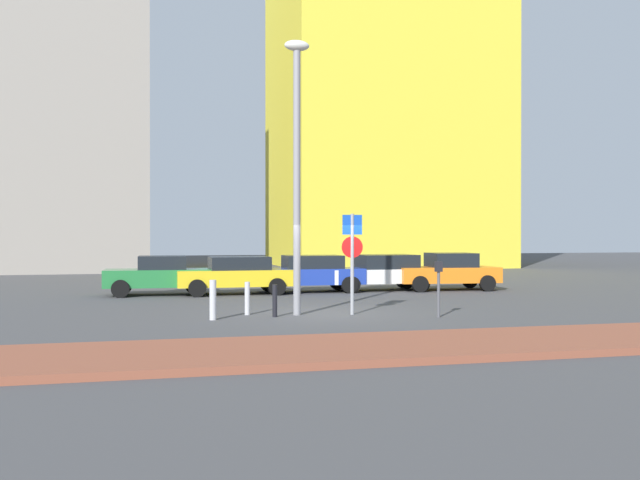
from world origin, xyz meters
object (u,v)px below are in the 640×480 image
Objects in this scene: parking_meter at (439,281)px; traffic_bollard_mid at (275,301)px; parked_car_orange at (447,271)px; street_lamp at (297,155)px; traffic_bollard_far at (247,298)px; parking_sign_post at (352,251)px; parked_car_green at (160,275)px; traffic_bollard_near at (213,300)px; parked_car_blue at (309,273)px; parked_car_yellow at (236,274)px; parked_car_white at (381,272)px.

parking_meter is 4.47m from traffic_bollard_mid.
street_lamp is at bearing -137.11° from parked_car_orange.
street_lamp reaches higher than traffic_bollard_far.
parking_sign_post is 2.52m from parking_meter.
traffic_bollard_far is (2.21, -7.20, -0.29)m from parked_car_green.
parked_car_orange is (11.35, -0.32, 0.01)m from parked_car_green.
parked_car_orange is at bearing 37.56° from traffic_bollard_near.
parking_meter reaches higher than parked_car_blue.
parking_sign_post is at bearing -94.42° from parked_car_blue.
parked_car_green is 2.77m from parked_car_yellow.
parked_car_green is at bearing 115.03° from street_lamp.
traffic_bollard_near is at bearing -132.24° from parked_car_white.
parked_car_orange is 9.86m from parking_sign_post.
traffic_bollard_far is at bearing -115.73° from parked_car_blue.
traffic_bollard_mid is at bearing 9.54° from traffic_bollard_near.
parked_car_orange is at bearing -8.99° from parked_car_white.
parked_car_white reaches higher than traffic_bollard_near.
parked_car_blue is at bearing -0.26° from parked_car_green.
parked_car_blue is at bearing 74.28° from street_lamp.
traffic_bollard_mid is at bearing -109.67° from parked_car_blue.
parked_car_orange is 12.85m from traffic_bollard_near.
traffic_bollard_near is at bearing -137.58° from traffic_bollard_far.
traffic_bollard_mid is (-0.68, -0.29, -4.01)m from street_lamp.
parked_car_blue is 4.62× the size of traffic_bollard_far.
street_lamp reaches higher than traffic_bollard_mid.
parking_meter is 1.64× the size of traffic_bollard_far.
parking_sign_post reaches higher than parked_car_blue.
street_lamp is at bearing 23.20° from traffic_bollard_mid.
traffic_bollard_mid is (1.70, 0.28, -0.08)m from traffic_bollard_near.
parked_car_blue is 3.00m from parked_car_white.
street_lamp is 4.07m from traffic_bollard_mid.
parked_car_green is 4.60× the size of traffic_bollard_mid.
parking_meter is at bearing -115.80° from parked_car_orange.
street_lamp is (-7.81, -7.26, 3.68)m from parked_car_orange.
parking_meter is at bearing -63.22° from parked_car_yellow.
parked_car_orange reaches higher than parked_car_yellow.
parked_car_orange is 11.45m from traffic_bollard_far.
parked_car_orange is at bearing 36.96° from traffic_bollard_far.
traffic_bollard_far is at bearing 134.57° from traffic_bollard_mid.
parked_car_blue reaches higher than traffic_bollard_near.
traffic_bollard_mid is at bearing -89.18° from parked_car_yellow.
parked_car_yellow is 6.89m from traffic_bollard_far.
parking_meter reaches higher than traffic_bollard_far.
parked_car_white is 2.88× the size of parking_meter.
parking_sign_post reaches higher than parked_car_orange.
parking_sign_post is 2.69× the size of traffic_bollard_near.
parked_car_white is at bearing 53.95° from traffic_bollard_mid.
street_lamp reaches higher than parking_sign_post.
traffic_bollard_near is 1.19× the size of traffic_bollard_mid.
parked_car_green is at bearing 128.33° from parking_meter.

